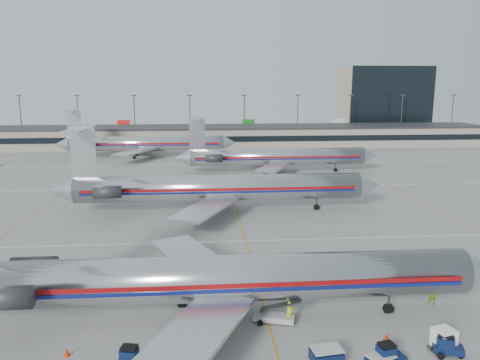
{
  "coord_description": "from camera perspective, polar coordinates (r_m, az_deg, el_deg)",
  "views": [
    {
      "loc": [
        -4.99,
        -43.92,
        18.68
      ],
      "look_at": [
        0.55,
        24.93,
        4.5
      ],
      "focal_mm": 35.0,
      "sensor_mm": 36.0,
      "label": 1
    }
  ],
  "objects": [
    {
      "name": "ground",
      "position": [
        47.99,
        1.77,
        -11.31
      ],
      "size": [
        260.0,
        260.0,
        0.0
      ],
      "primitive_type": "plane",
      "color": "gray",
      "rests_on": "ground"
    },
    {
      "name": "ramp_worker_near",
      "position": [
        38.81,
        6.08,
        -15.75
      ],
      "size": [
        0.78,
        0.71,
        1.79
      ],
      "primitive_type": "imported",
      "rotation": [
        0.0,
        0.0,
        0.55
      ],
      "color": "#D2ED16",
      "rests_on": "ground"
    },
    {
      "name": "apron_markings",
      "position": [
        57.28,
        0.65,
        -7.42
      ],
      "size": [
        160.0,
        0.15,
        0.02
      ],
      "primitive_type": "cube",
      "color": "silver",
      "rests_on": "ground"
    },
    {
      "name": "tug_center",
      "position": [
        35.02,
        17.62,
        -19.77
      ],
      "size": [
        2.24,
        1.49,
        1.67
      ],
      "rotation": [
        0.0,
        0.0,
        0.24
      ],
      "color": "#0A1638",
      "rests_on": "ground"
    },
    {
      "name": "jet_second_row",
      "position": [
        69.09,
        -3.35,
        -0.92
      ],
      "size": [
        49.04,
        28.87,
        12.84
      ],
      "color": "silver",
      "rests_on": "ground"
    },
    {
      "name": "jet_back_row",
      "position": [
        123.81,
        -11.7,
        4.4
      ],
      "size": [
        46.35,
        28.51,
        12.67
      ],
      "color": "silver",
      "rests_on": "ground"
    },
    {
      "name": "uld_container",
      "position": [
        37.87,
        23.59,
        -17.49
      ],
      "size": [
        1.98,
        1.8,
        1.74
      ],
      "rotation": [
        0.0,
        0.0,
        0.3
      ],
      "color": "#2D2D30",
      "rests_on": "ground"
    },
    {
      "name": "ramp_worker_far",
      "position": [
        44.57,
        22.46,
        -12.83
      ],
      "size": [
        1.12,
        1.08,
        1.83
      ],
      "primitive_type": "imported",
      "rotation": [
        0.0,
        0.0,
        -0.61
      ],
      "color": "#87C212",
      "rests_on": "ground"
    },
    {
      "name": "belt_loader",
      "position": [
        38.95,
        4.27,
        -16.19
      ],
      "size": [
        3.93,
        1.98,
        2.01
      ],
      "rotation": [
        0.0,
        0.0,
        -0.27
      ],
      "color": "#A3A3A3",
      "rests_on": "ground"
    },
    {
      "name": "tug_right",
      "position": [
        37.56,
        23.89,
        -18.01
      ],
      "size": [
        2.18,
        1.49,
        1.62
      ],
      "rotation": [
        0.0,
        0.0,
        -0.27
      ],
      "color": "#0A1638",
      "rests_on": "ground"
    },
    {
      "name": "tug_left",
      "position": [
        34.1,
        -13.06,
        -20.45
      ],
      "size": [
        2.18,
        1.39,
        1.64
      ],
      "rotation": [
        0.0,
        0.0,
        -0.2
      ],
      "color": "#0A1638",
      "rests_on": "ground"
    },
    {
      "name": "light_mast_row",
      "position": [
        156.33,
        -2.79,
        7.89
      ],
      "size": [
        163.6,
        0.4,
        15.28
      ],
      "color": "#38383D",
      "rests_on": "ground"
    },
    {
      "name": "terminal",
      "position": [
        142.83,
        -2.59,
        5.35
      ],
      "size": [
        162.0,
        17.0,
        6.25
      ],
      "color": "gray",
      "rests_on": "ground"
    },
    {
      "name": "cone_left",
      "position": [
        36.88,
        -20.4,
        -19.09
      ],
      "size": [
        0.48,
        0.48,
        0.6
      ],
      "primitive_type": "cone",
      "rotation": [
        0.0,
        0.0,
        0.08
      ],
      "color": "red",
      "rests_on": "ground"
    },
    {
      "name": "cart_inner",
      "position": [
        34.34,
        10.49,
        -20.33
      ],
      "size": [
        2.24,
        1.68,
        1.18
      ],
      "rotation": [
        0.0,
        0.0,
        0.13
      ],
      "color": "#0A1638",
      "rests_on": "ground"
    },
    {
      "name": "jet_third_row",
      "position": [
        100.43,
        4.09,
        2.87
      ],
      "size": [
        43.94,
        27.03,
        12.02
      ],
      "color": "silver",
      "rests_on": "ground"
    },
    {
      "name": "jet_foreground",
      "position": [
        37.97,
        -4.19,
        -11.86
      ],
      "size": [
        47.23,
        27.81,
        12.36
      ],
      "color": "silver",
      "rests_on": "ground"
    },
    {
      "name": "cone_right",
      "position": [
        38.22,
        17.38,
        -17.76
      ],
      "size": [
        0.44,
        0.44,
        0.55
      ],
      "primitive_type": "cone",
      "rotation": [
        0.0,
        0.0,
        0.09
      ],
      "color": "red",
      "rests_on": "ground"
    },
    {
      "name": "distant_building",
      "position": [
        184.62,
        16.9,
        9.19
      ],
      "size": [
        30.0,
        20.0,
        25.0
      ],
      "primitive_type": "cube",
      "color": "tan",
      "rests_on": "ground"
    }
  ]
}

